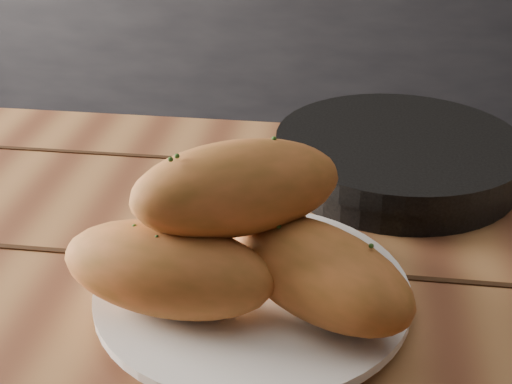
{
  "coord_description": "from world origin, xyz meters",
  "views": [
    {
      "loc": [
        0.18,
        -0.91,
        1.1
      ],
      "look_at": [
        0.12,
        -0.44,
        0.84
      ],
      "focal_mm": 50.0,
      "sensor_mm": 36.0,
      "label": 1
    }
  ],
  "objects": [
    {
      "name": "counter",
      "position": [
        0.0,
        1.7,
        0.45
      ],
      "size": [
        2.8,
        0.6,
        0.9
      ],
      "primitive_type": "cube",
      "color": "black",
      "rests_on": "ground"
    },
    {
      "name": "plate",
      "position": [
        0.12,
        -0.46,
        0.76
      ],
      "size": [
        0.25,
        0.25,
        0.02
      ],
      "color": "white",
      "rests_on": "table"
    },
    {
      "name": "bread_rolls",
      "position": [
        0.11,
        -0.47,
        0.82
      ],
      "size": [
        0.28,
        0.24,
        0.12
      ],
      "color": "#CA6B38",
      "rests_on": "plate"
    },
    {
      "name": "skillet",
      "position": [
        0.24,
        -0.22,
        0.77
      ],
      "size": [
        0.39,
        0.26,
        0.05
      ],
      "color": "black",
      "rests_on": "table"
    }
  ]
}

